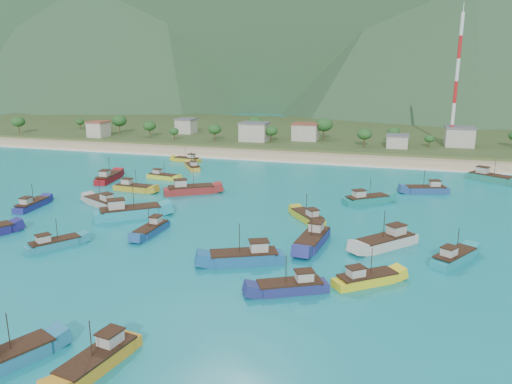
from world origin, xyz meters
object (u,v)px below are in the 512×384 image
(boat_4, at_px, (190,190))
(boat_5, at_px, (245,258))
(boat_7, at_px, (426,190))
(boat_15, at_px, (162,177))
(boat_20, at_px, (454,258))
(boat_18, at_px, (99,360))
(boat_19, at_px, (152,230))
(boat_24, at_px, (4,361))
(boat_16, at_px, (187,160))
(boat_27, at_px, (102,203))
(boat_17, at_px, (134,188))
(boat_28, at_px, (308,218))
(boat_23, at_px, (490,178))
(radio_tower, at_px, (456,81))
(boat_22, at_px, (54,244))
(boat_11, at_px, (109,178))
(boat_29, at_px, (387,242))
(boat_6, at_px, (313,240))
(boat_13, at_px, (366,200))
(boat_3, at_px, (366,280))
(boat_26, at_px, (291,287))
(boat_2, at_px, (32,205))
(boat_14, at_px, (129,213))
(boat_30, at_px, (193,167))

(boat_4, height_order, boat_5, boat_4)
(boat_7, xyz_separation_m, boat_15, (-68.77, -4.40, -0.16))
(boat_4, bearing_deg, boat_20, 32.03)
(boat_18, xyz_separation_m, boat_19, (-14.86, 39.53, -0.08))
(boat_20, height_order, boat_24, boat_24)
(boat_19, bearing_deg, boat_7, -135.77)
(boat_16, height_order, boat_27, boat_27)
(boat_17, bearing_deg, boat_28, 79.31)
(boat_4, distance_m, boat_23, 79.73)
(boat_4, relative_size, boat_16, 1.33)
(radio_tower, xyz_separation_m, boat_22, (-72.83, -125.25, -24.08))
(boat_11, bearing_deg, radio_tower, 31.96)
(boat_15, xyz_separation_m, boat_29, (60.89, -36.84, 0.33))
(boat_7, xyz_separation_m, boat_23, (16.77, 17.56, 0.19))
(boat_6, xyz_separation_m, boat_19, (-29.77, -2.37, -0.25))
(boat_13, distance_m, boat_22, 65.66)
(boat_3, relative_size, boat_17, 0.92)
(boat_22, relative_size, boat_26, 0.89)
(boat_2, bearing_deg, boat_4, 32.00)
(boat_13, bearing_deg, boat_11, -129.12)
(boat_15, xyz_separation_m, boat_18, (33.63, -81.25, 0.16))
(radio_tower, relative_size, boat_22, 5.09)
(boat_14, bearing_deg, boat_15, 157.81)
(boat_24, bearing_deg, boat_28, 94.75)
(boat_13, height_order, boat_26, boat_13)
(boat_30, bearing_deg, boat_7, -44.28)
(boat_7, relative_size, boat_27, 0.98)
(boat_26, xyz_separation_m, boat_30, (-46.26, 72.89, -0.08))
(boat_11, height_order, boat_28, boat_11)
(boat_5, distance_m, boat_6, 14.15)
(radio_tower, xyz_separation_m, boat_18, (-45.57, -153.31, -23.95))
(boat_19, relative_size, boat_20, 0.96)
(boat_5, xyz_separation_m, boat_16, (-43.48, 75.23, -0.31))
(boat_22, bearing_deg, boat_20, 44.37)
(boat_26, bearing_deg, boat_27, 30.92)
(boat_23, relative_size, boat_27, 1.10)
(boat_18, height_order, boat_20, boat_18)
(boat_27, bearing_deg, boat_7, -38.50)
(boat_22, distance_m, boat_23, 109.15)
(boat_28, bearing_deg, boat_2, 149.19)
(boat_16, xyz_separation_m, boat_28, (48.88, -50.82, 0.10))
(boat_16, bearing_deg, boat_23, -85.22)
(boat_28, bearing_deg, boat_26, -121.82)
(boat_17, height_order, boat_18, boat_18)
(boat_4, height_order, boat_6, boat_4)
(boat_20, bearing_deg, boat_28, -177.43)
(boat_3, height_order, boat_23, boat_23)
(boat_15, distance_m, boat_23, 88.31)
(boat_24, relative_size, boat_29, 0.97)
(boat_3, relative_size, boat_18, 0.88)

